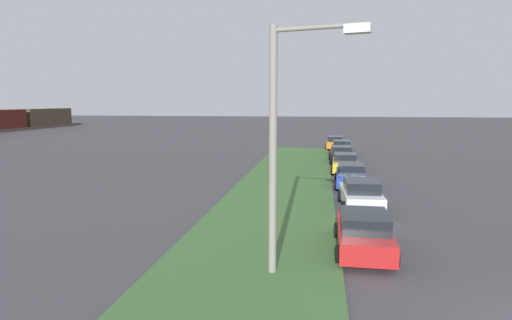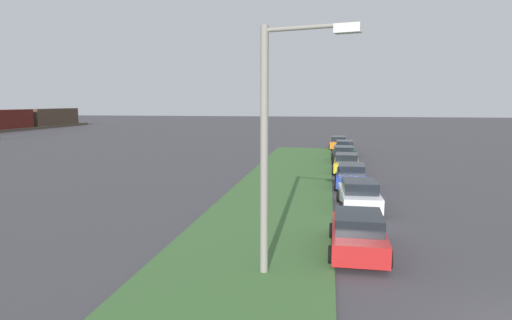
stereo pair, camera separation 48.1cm
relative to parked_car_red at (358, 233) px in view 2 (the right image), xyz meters
name	(u,v)px [view 2 (the right image)]	position (x,y,z in m)	size (l,w,h in m)	color
grass_median	(268,215)	(4.46, 3.82, -0.66)	(60.00, 6.00, 0.12)	#3D6633
parked_car_red	(358,233)	(0.00, 0.00, 0.00)	(4.33, 2.07, 1.47)	red
parked_car_white	(359,195)	(6.59, -0.47, 0.00)	(4.37, 2.15, 1.47)	silver
parked_car_blue	(351,176)	(12.32, -0.34, 0.00)	(4.36, 2.13, 1.47)	#23389E
parked_car_yellow	(346,163)	(17.94, -0.27, 0.00)	(4.37, 2.15, 1.47)	gold
parked_car_black	(343,155)	(23.39, -0.21, 0.00)	(4.34, 2.09, 1.47)	black
parked_car_green	(344,148)	(29.22, -0.50, 0.00)	(4.32, 2.06, 1.47)	#1E6B38
parked_car_orange	(338,143)	(34.61, 0.00, 0.00)	(4.36, 2.13, 1.47)	orange
streetlight	(275,134)	(-2.63, 2.64, 3.67)	(0.98, 2.83, 7.50)	gray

